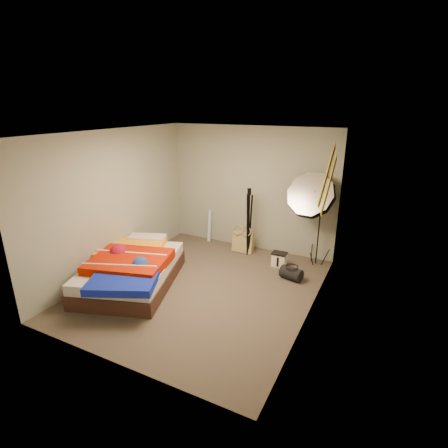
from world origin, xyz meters
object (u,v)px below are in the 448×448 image
Objects in this scene: bed at (131,269)px; photo_umbrella at (312,196)px; wrapping_roll at (209,226)px; duffel_bag at (291,273)px; tote_bag at (243,242)px; camera_case at (279,260)px; camera_tripod at (249,217)px.

photo_umbrella is (2.43, 2.11, 1.04)m from bed.
wrapping_roll is 1.87× the size of duffel_bag.
photo_umbrella is (1.31, 0.02, 1.10)m from tote_bag.
duffel_bag is (0.35, -0.40, -0.02)m from camera_case.
photo_umbrella reaches higher than wrapping_roll.
photo_umbrella is (2.22, -0.21, 0.98)m from wrapping_roll.
camera_tripod is at bearing -27.09° from tote_bag.
camera_case is 1.02m from camera_tripod.
tote_bag is 0.19× the size of bed.
camera_tripod is (-0.74, 0.25, 0.66)m from camera_case.
camera_tripod is at bearing 163.34° from duffel_bag.
photo_umbrella is at bearing 98.36° from duffel_bag.
bed is at bearing -135.77° from duffel_bag.
wrapping_roll is 0.37× the size of photo_umbrella.
tote_bag is at bearing -179.02° from photo_umbrella.
wrapping_roll is 2.70× the size of camera_case.
tote_bag is 0.63× the size of wrapping_roll.
bed reaches higher than tote_bag.
photo_umbrella reaches higher than tote_bag.
tote_bag is 2.37m from bed.
bed reaches higher than duffel_bag.
tote_bag is 0.94m from camera_case.
wrapping_roll is at bearing 170.17° from duffel_bag.
tote_bag is 1.18× the size of duffel_bag.
camera_case is at bearing -17.28° from wrapping_roll.
photo_umbrella is at bearing 40.95° from bed.
camera_case is 0.14× the size of photo_umbrella.
duffel_bag is at bearing -29.55° from tote_bag.
tote_bag reaches higher than duffel_bag.
tote_bag is at bearing 163.65° from duffel_bag.
duffel_bag is 1.42m from photo_umbrella.
tote_bag is 1.71× the size of camera_case.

